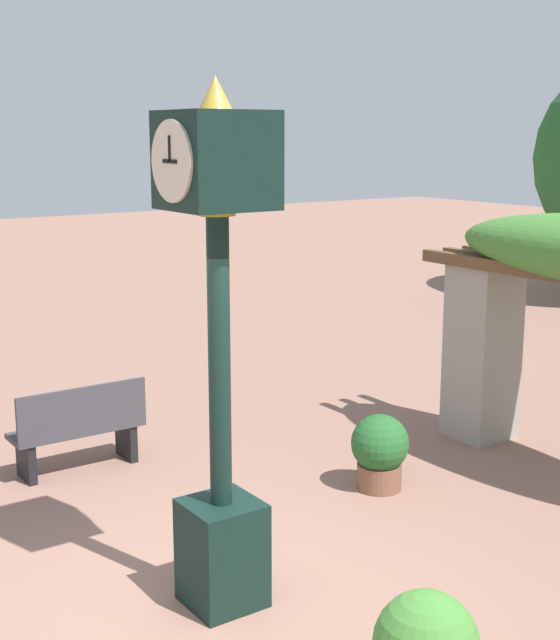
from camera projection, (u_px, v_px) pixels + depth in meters
ground_plane at (218, 625)px, 6.10m from camera, size 60.00×60.00×0.00m
pedestal_clock at (219, 335)px, 5.99m from camera, size 0.63×0.68×3.67m
potted_plant_near_left at (380, 450)px, 8.37m from camera, size 0.55×0.55×0.73m
park_bench at (79, 430)px, 8.82m from camera, size 0.42×1.32×0.89m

